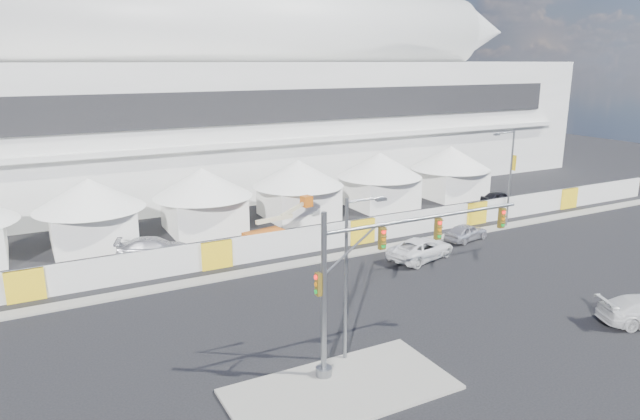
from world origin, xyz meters
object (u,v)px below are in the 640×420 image
sedan_silver (466,232)px  boom_lift (271,231)px  streetlight_median (350,268)px  lot_car_b (499,198)px  streetlight_curb (509,172)px  pickup_curb (421,249)px  lot_car_c (154,248)px  traffic_mast (370,277)px

sedan_silver → boom_lift: 15.85m
sedan_silver → streetlight_median: bearing=111.6°
sedan_silver → lot_car_b: bearing=-67.5°
streetlight_median → boom_lift: size_ratio=1.23×
streetlight_curb → sedan_silver: bearing=-166.4°
pickup_curb → lot_car_c: bearing=46.6°
traffic_mast → streetlight_curb: streetlight_curb is taller
lot_car_c → streetlight_median: size_ratio=0.68×
lot_car_b → streetlight_curb: (-5.59, -6.26, 4.26)m
boom_lift → sedan_silver: bearing=-36.9°
streetlight_median → boom_lift: (4.02, 19.05, -3.87)m
lot_car_b → lot_car_c: 34.56m
pickup_curb → lot_car_b: 19.64m
pickup_curb → streetlight_median: streetlight_median is taller
pickup_curb → streetlight_median: (-12.22, -10.11, 3.96)m
lot_car_b → boom_lift: 25.43m
lot_car_b → lot_car_c: bearing=92.8°
pickup_curb → boom_lift: 12.13m
lot_car_b → traffic_mast: traffic_mast is taller
sedan_silver → traffic_mast: bearing=114.4°
lot_car_c → streetlight_median: (5.12, -19.43, 3.95)m
lot_car_c → streetlight_curb: streetlight_curb is taller
lot_car_b → streetlight_median: streetlight_median is taller
sedan_silver → pickup_curb: 6.23m
traffic_mast → sedan_silver: bearing=36.0°
lot_car_b → boom_lift: boom_lift is taller
lot_car_b → lot_car_c: (-34.56, -0.13, 0.09)m
streetlight_curb → traffic_mast: bearing=-148.6°
traffic_mast → streetlight_median: 1.08m
pickup_curb → traffic_mast: (-11.72, -11.04, 3.75)m
streetlight_median → streetlight_curb: bearing=29.1°
lot_car_b → boom_lift: bearing=93.7°
pickup_curb → traffic_mast: 16.53m
sedan_silver → streetlight_curb: 7.22m
lot_car_c → boom_lift: (9.14, -0.38, 0.08)m
lot_car_c → streetlight_median: streetlight_median is taller
lot_car_c → boom_lift: bearing=-74.7°
lot_car_c → traffic_mast: size_ratio=0.47×
traffic_mast → streetlight_median: size_ratio=1.45×
streetlight_median → sedan_silver: bearing=33.3°
streetlight_curb → streetlight_median: bearing=-150.9°
streetlight_curb → lot_car_b: bearing=48.2°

